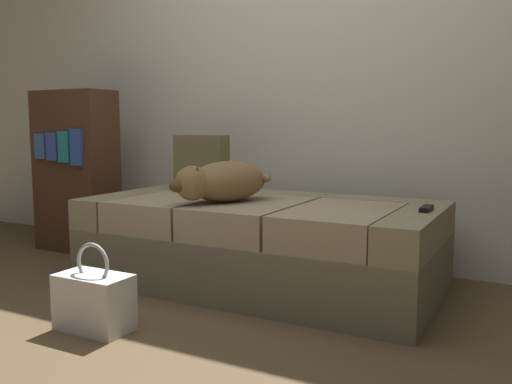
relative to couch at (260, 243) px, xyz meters
name	(u,v)px	position (x,y,z in m)	size (l,w,h in m)	color
ground_plane	(139,351)	(0.00, -1.01, -0.23)	(10.00, 10.00, 0.00)	brown
back_wall	(311,40)	(0.00, 0.68, 1.17)	(6.40, 0.10, 2.80)	silver
couch	(260,243)	(0.00, 0.00, 0.00)	(1.87, 0.94, 0.47)	#726C56
dog_tan	(222,182)	(-0.14, -0.16, 0.34)	(0.42, 0.61, 0.21)	olive
tv_remote	(426,208)	(0.86, 0.04, 0.25)	(0.04, 0.15, 0.02)	black
throw_pillow	(201,162)	(-0.56, 0.27, 0.40)	(0.34, 0.12, 0.34)	olive
handbag	(94,301)	(-0.31, -0.92, -0.10)	(0.32, 0.18, 0.38)	silver
bookshelf	(76,171)	(-1.52, 0.15, 0.32)	(0.56, 0.30, 1.10)	#4D2F1F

